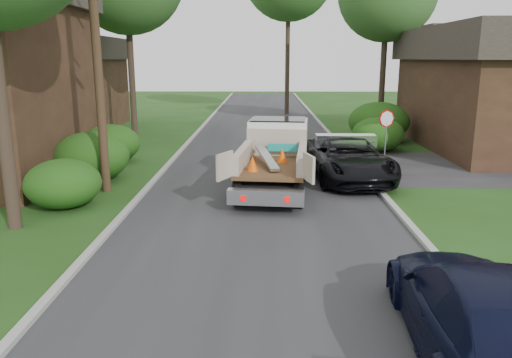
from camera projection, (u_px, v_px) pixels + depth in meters
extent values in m
plane|color=#1F3F12|center=(262.00, 242.00, 12.68)|extent=(120.00, 120.00, 0.00)
cube|color=#28282B|center=(262.00, 162.00, 22.40)|extent=(8.00, 90.00, 0.02)
cube|color=#9E9E99|center=(172.00, 161.00, 22.45)|extent=(0.20, 90.00, 0.12)
cube|color=#9E9E99|center=(354.00, 161.00, 22.33)|extent=(0.20, 90.00, 0.12)
cylinder|color=slate|center=(385.00, 145.00, 21.12)|extent=(0.06, 0.06, 2.00)
cylinder|color=#B20A0A|center=(387.00, 119.00, 20.87)|extent=(0.71, 0.32, 0.76)
cylinder|color=#382619|center=(96.00, 44.00, 16.44)|extent=(0.30, 0.30, 10.00)
cube|color=#342015|center=(64.00, 93.00, 33.72)|extent=(7.00, 7.00, 4.50)
cube|color=#332B26|center=(60.00, 48.00, 33.03)|extent=(7.56, 7.56, 1.40)
cube|color=#332B26|center=(59.00, 38.00, 32.87)|extent=(1.05, 7.56, 0.20)
ellipsoid|color=#124710|center=(63.00, 183.00, 15.51)|extent=(2.34, 2.34, 1.53)
ellipsoid|color=#124710|center=(91.00, 157.00, 18.87)|extent=(2.86, 2.86, 1.87)
ellipsoid|color=#124710|center=(111.00, 143.00, 22.30)|extent=(2.60, 2.60, 1.70)
ellipsoid|color=#124710|center=(378.00, 134.00, 25.04)|extent=(2.60, 2.60, 1.70)
ellipsoid|color=#124710|center=(379.00, 122.00, 27.89)|extent=(3.38, 3.38, 2.21)
cylinder|color=#2D2119|center=(131.00, 59.00, 28.25)|extent=(0.36, 0.36, 9.00)
cylinder|color=#2D2119|center=(383.00, 63.00, 31.02)|extent=(0.36, 0.36, 8.50)
cylinder|color=#2D2119|center=(288.00, 47.00, 40.52)|extent=(0.36, 0.36, 11.00)
cylinder|color=black|center=(253.00, 167.00, 19.35)|extent=(0.39, 0.92, 0.89)
cylinder|color=black|center=(302.00, 168.00, 19.13)|extent=(0.39, 0.92, 0.89)
cylinder|color=black|center=(238.00, 192.00, 15.70)|extent=(0.39, 0.92, 0.89)
cylinder|color=black|center=(299.00, 194.00, 15.48)|extent=(0.39, 0.92, 0.89)
cube|color=black|center=(274.00, 174.00, 17.47)|extent=(2.57, 5.94, 0.24)
cube|color=white|center=(278.00, 140.00, 19.28)|extent=(2.36, 2.00, 1.54)
cube|color=black|center=(278.00, 126.00, 19.15)|extent=(2.20, 1.84, 0.55)
cube|color=#472D19|center=(272.00, 167.00, 16.71)|extent=(2.54, 3.78, 0.12)
cube|color=beige|center=(276.00, 143.00, 18.31)|extent=(2.19, 0.32, 0.99)
cube|color=beige|center=(243.00, 157.00, 16.74)|extent=(0.60, 3.39, 0.60)
cube|color=beige|center=(302.00, 158.00, 16.52)|extent=(0.60, 3.39, 0.60)
cube|color=silver|center=(266.00, 197.00, 14.75)|extent=(2.31, 0.58, 0.45)
cube|color=#B20505|center=(243.00, 198.00, 14.65)|extent=(0.16, 0.06, 0.16)
cube|color=#B20505|center=(287.00, 200.00, 14.51)|extent=(0.16, 0.06, 0.16)
cube|color=beige|center=(225.00, 166.00, 14.83)|extent=(0.46, 0.84, 0.80)
cube|color=beige|center=(309.00, 168.00, 14.55)|extent=(0.29, 0.89, 0.80)
cube|color=silver|center=(266.00, 157.00, 16.75)|extent=(0.83, 2.58, 0.46)
cone|color=#F2590A|center=(253.00, 163.00, 15.84)|extent=(0.39, 0.39, 0.50)
cone|color=#F2590A|center=(282.00, 155.00, 17.18)|extent=(0.39, 0.39, 0.50)
cube|color=#148C84|center=(283.00, 148.00, 18.07)|extent=(1.10, 0.21, 0.28)
imported|color=black|center=(347.00, 158.00, 19.19)|extent=(3.34, 6.14, 1.63)
imported|color=black|center=(480.00, 311.00, 7.65)|extent=(2.55, 5.45, 1.54)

